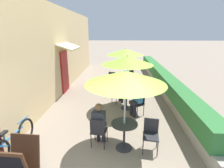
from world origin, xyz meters
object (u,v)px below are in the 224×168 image
(cafe_chair_far_left, at_px, (132,76))
(menu_board, at_px, (20,163))
(patio_table_mid, at_px, (127,97))
(cafe_chair_near_left, at_px, (98,130))
(patio_table_near, at_px, (124,131))
(patio_table_far, at_px, (125,79))
(patio_umbrella_near, at_px, (125,77))
(cafe_chair_mid_right, at_px, (139,102))
(seated_patron_mid_right, at_px, (137,98))
(coffee_cup_far, at_px, (122,73))
(coffee_cup_mid, at_px, (126,91))
(patio_umbrella_far, at_px, (125,52))
(coffee_cup_near, at_px, (124,120))
(cafe_chair_mid_left, at_px, (116,92))
(cafe_chair_near_right, at_px, (151,133))
(seated_patron_mid_left, at_px, (118,88))
(seated_patron_near_left, at_px, (99,122))
(cafe_chair_far_right, at_px, (113,78))
(bicycle_leaning, at_px, (14,141))
(patio_umbrella_mid, at_px, (128,60))
(cafe_chair_far_back, at_px, (129,82))

(cafe_chair_far_left, height_order, menu_board, menu_board)
(menu_board, bearing_deg, patio_table_mid, 62.17)
(cafe_chair_near_left, bearing_deg, patio_table_near, 6.33)
(patio_table_near, height_order, patio_table_far, same)
(patio_umbrella_near, height_order, patio_table_mid, patio_umbrella_near)
(patio_umbrella_near, relative_size, cafe_chair_mid_right, 2.52)
(seated_patron_mid_right, distance_m, coffee_cup_far, 3.49)
(patio_table_mid, distance_m, coffee_cup_mid, 0.30)
(patio_table_near, xyz_separation_m, seated_patron_mid_right, (0.48, 1.97, 0.17))
(patio_umbrella_far, bearing_deg, coffee_cup_near, -91.36)
(patio_table_mid, relative_size, seated_patron_mid_right, 0.60)
(cafe_chair_mid_left, bearing_deg, cafe_chair_near_right, -15.33)
(seated_patron_mid_left, bearing_deg, patio_umbrella_far, 138.90)
(patio_umbrella_near, height_order, seated_patron_near_left, patio_umbrella_near)
(cafe_chair_mid_right, height_order, patio_table_far, cafe_chair_mid_right)
(patio_table_mid, xyz_separation_m, cafe_chair_far_right, (-0.71, 2.96, -0.00))
(seated_patron_mid_right, relative_size, bicycle_leaning, 0.72)
(patio_umbrella_near, height_order, coffee_cup_far, patio_umbrella_near)
(cafe_chair_near_left, relative_size, coffee_cup_near, 9.67)
(cafe_chair_mid_left, bearing_deg, cafe_chair_far_left, 129.63)
(seated_patron_mid_right, bearing_deg, patio_umbrella_mid, -2.94)
(seated_patron_mid_left, distance_m, coffee_cup_far, 2.27)
(patio_umbrella_near, xyz_separation_m, cafe_chair_far_right, (-0.57, 5.53, -1.47))
(patio_umbrella_near, distance_m, coffee_cup_far, 5.55)
(patio_umbrella_near, distance_m, bicycle_leaning, 3.26)
(seated_patron_mid_left, bearing_deg, cafe_chair_mid_right, 1.71)
(patio_umbrella_far, height_order, coffee_cup_far, patio_umbrella_far)
(cafe_chair_far_back, xyz_separation_m, bicycle_leaning, (-3.13, -5.09, -0.15))
(cafe_chair_near_right, bearing_deg, coffee_cup_mid, -68.07)
(patio_umbrella_mid, xyz_separation_m, seated_patron_mid_left, (-0.35, 0.60, -1.30))
(patio_umbrella_near, xyz_separation_m, seated_patron_near_left, (-0.68, 0.14, -1.30))
(cafe_chair_near_left, xyz_separation_m, cafe_chair_near_right, (1.39, -0.06, 0.00))
(patio_table_far, xyz_separation_m, cafe_chair_far_right, (-0.68, 0.15, -0.00))
(cafe_chair_far_right, bearing_deg, cafe_chair_mid_left, -65.27)
(bicycle_leaning, bearing_deg, coffee_cup_near, 13.08)
(coffee_cup_far, bearing_deg, patio_umbrella_mid, -86.75)
(patio_table_far, bearing_deg, patio_table_mid, -89.45)
(patio_table_far, bearing_deg, coffee_cup_near, -91.36)
(patio_umbrella_far, bearing_deg, cafe_chair_far_back, -72.15)
(patio_table_mid, bearing_deg, seated_patron_near_left, -108.57)
(seated_patron_mid_right, xyz_separation_m, menu_board, (-2.63, -3.20, -0.21))
(coffee_cup_mid, bearing_deg, bicycle_leaning, -135.81)
(cafe_chair_near_right, xyz_separation_m, cafe_chair_far_left, (-0.12, 5.92, 0.00))
(seated_patron_near_left, relative_size, cafe_chair_far_left, 1.44)
(cafe_chair_near_right, height_order, cafe_chair_mid_right, same)
(patio_umbrella_mid, height_order, cafe_chair_mid_right, patio_umbrella_mid)
(coffee_cup_mid, bearing_deg, patio_umbrella_far, 89.90)
(cafe_chair_near_right, bearing_deg, cafe_chair_far_right, -68.55)
(patio_table_near, bearing_deg, seated_patron_mid_left, 93.74)
(cafe_chair_near_right, height_order, seated_patron_mid_left, seated_patron_mid_left)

